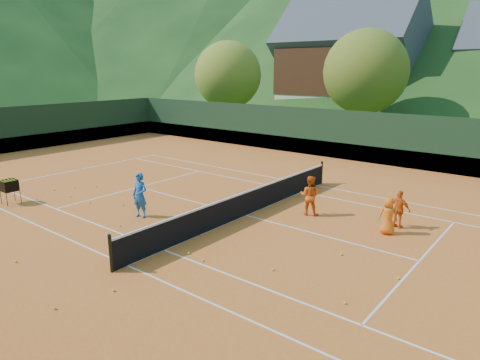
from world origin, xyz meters
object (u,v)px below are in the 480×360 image
Objects in this scene: student_c at (388,216)px; ball_hopper at (9,186)px; student_a at (310,195)px; coach at (140,195)px; tennis_net at (246,203)px; student_b at (399,209)px; chalet_left at (349,66)px.

ball_hopper is at bearing 2.82° from student_c.
student_a is 1.19× the size of student_c.
coach reaches higher than tennis_net.
ball_hopper is at bearing -150.12° from tennis_net.
coach is at bearing 37.44° from student_b.
student_b is (7.92, 4.91, -0.18)m from coach.
chalet_left reaches higher than ball_hopper.
tennis_net is at bearing -5.58° from student_c.
student_c is 32.53m from chalet_left.
chalet_left is at bearing 108.43° from tennis_net.
student_a is at bearing 30.08° from coach.
student_a is at bearing 18.36° from student_b.
student_c is (-0.09, -0.80, -0.03)m from student_b.
coach reaches higher than ball_hopper.
student_b reaches higher than tennis_net.
chalet_left is at bearing 90.99° from coach.
tennis_net is 9.81m from ball_hopper.
tennis_net is at bearing 30.52° from student_b.
ball_hopper is at bearing 33.74° from student_b.
student_c is at bearing 160.66° from student_a.
student_c is 5.11m from tennis_net.
coach is at bearing 22.33° from ball_hopper.
student_a reaches higher than student_b.
student_c reaches higher than ball_hopper.
chalet_left is at bearing -55.95° from student_b.
student_b is 0.11× the size of tennis_net.
tennis_net is (-4.88, -1.50, -0.14)m from student_c.
student_b is 15.27m from ball_hopper.
student_b is (3.14, 0.71, -0.09)m from student_a.
student_c is at bearing 89.41° from student_b.
student_a is 1.13× the size of student_b.
chalet_left is at bearing -85.02° from student_a.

